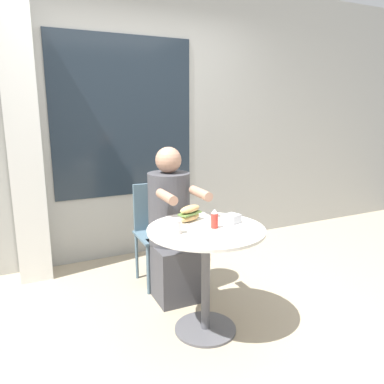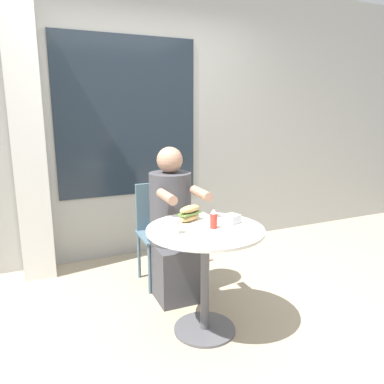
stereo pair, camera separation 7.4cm
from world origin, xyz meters
TOP-DOWN VIEW (x-y plane):
  - ground_plane at (0.00, 0.00)m, footprint 8.00×8.00m
  - storefront_wall at (-0.00, 1.64)m, footprint 8.00×0.09m
  - lattice_pillar at (-1.00, 1.44)m, footprint 0.27×0.27m
  - cafe_table at (0.00, 0.00)m, footprint 0.78×0.78m
  - diner_chair at (-0.01, 0.92)m, footprint 0.39×0.39m
  - seated_diner at (-0.01, 0.57)m, footprint 0.34×0.60m
  - sandwich_on_plate at (-0.04, 0.17)m, footprint 0.24×0.24m
  - drink_cup at (-0.22, -0.01)m, footprint 0.07×0.07m
  - napkin_box at (0.22, 0.02)m, footprint 0.11×0.11m
  - condiment_bottle at (0.05, -0.02)m, footprint 0.05×0.05m

SIDE VIEW (x-z plane):
  - ground_plane at x=0.00m, z-range 0.00..0.00m
  - diner_chair at x=-0.01m, z-range 0.09..0.96m
  - seated_diner at x=-0.01m, z-range -0.08..1.15m
  - cafe_table at x=0.00m, z-range 0.18..0.93m
  - napkin_box at x=0.22m, z-range 0.75..0.81m
  - drink_cup at x=-0.22m, z-range 0.75..0.84m
  - sandwich_on_plate at x=-0.04m, z-range 0.74..0.85m
  - condiment_bottle at x=0.05m, z-range 0.74..0.87m
  - lattice_pillar at x=-1.00m, z-range 0.00..2.40m
  - storefront_wall at x=0.00m, z-range 0.00..2.80m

